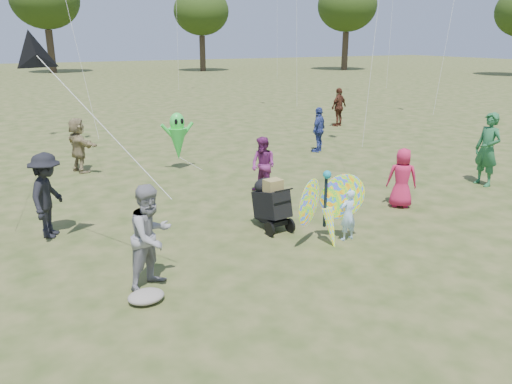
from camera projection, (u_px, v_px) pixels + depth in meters
ground at (307, 276)px, 8.45m from camera, size 160.00×160.00×0.00m
child_girl at (348, 215)px, 9.80m from camera, size 0.40×0.28×1.05m
adult_man at (151, 236)px, 7.87m from camera, size 1.04×0.98×1.71m
grey_bag at (146, 296)px, 7.59m from camera, size 0.56×0.46×0.18m
crowd_a at (402, 178)px, 11.68m from camera, size 0.82×0.78×1.41m
crowd_b at (48, 195)px, 9.88m from camera, size 1.07×1.28×1.72m
crowd_c at (319, 130)px, 17.34m from camera, size 0.97×0.83×1.56m
crowd_d at (78, 145)px, 14.71m from camera, size 0.92×1.58×1.63m
crowd_e at (263, 165)px, 12.71m from camera, size 0.77×0.86×1.46m
crowd_f at (487, 149)px, 13.34m from camera, size 0.49×0.73×1.98m
crowd_h at (339, 107)px, 22.39m from camera, size 1.08×0.72×1.71m
jogging_stroller at (271, 200)px, 10.37m from camera, size 0.56×1.08×1.09m
butterfly_kite at (328, 209)px, 9.54m from camera, size 1.74×0.75×1.68m
delta_kite_rig at (37, 56)px, 8.08m from camera, size 2.06×2.06×2.63m
alien_kite at (178, 138)px, 14.89m from camera, size 1.12×0.69×1.74m
tree_line at (76, 3)px, 46.12m from camera, size 91.78×33.60×10.79m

